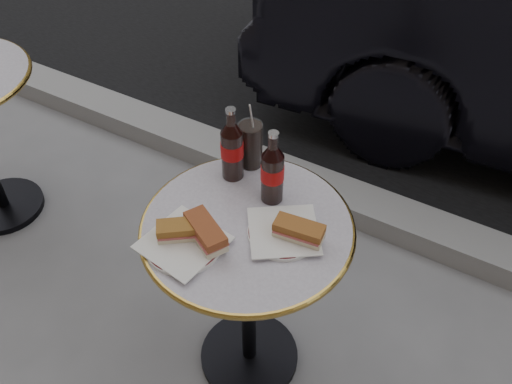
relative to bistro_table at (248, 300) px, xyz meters
The scene contains 11 objects.
ground 0.37m from the bistro_table, ahead, with size 80.00×80.00×0.00m, color slate.
curb 0.95m from the bistro_table, 90.00° to the left, with size 40.00×0.20×0.12m, color gray.
bistro_table is the anchor object (origin of this frame).
plate_left 0.42m from the bistro_table, 125.70° to the right, with size 0.21×0.21×0.01m, color white.
plate_right 0.39m from the bistro_table, 10.29° to the left, with size 0.20×0.20×0.01m, color white.
sandwich_left_a 0.44m from the bistro_table, 133.04° to the right, with size 0.13×0.06×0.05m, color #996227.
sandwich_left_b 0.42m from the bistro_table, 120.39° to the right, with size 0.15×0.07×0.05m, color brown.
sandwich_right 0.43m from the bistro_table, ahead, with size 0.14×0.06×0.05m, color #955726.
cola_bottle_left 0.54m from the bistro_table, 132.44° to the left, with size 0.07×0.07×0.25m, color black, non-canonical shape.
cola_bottle_right 0.51m from the bistro_table, 86.26° to the left, with size 0.07×0.07×0.25m, color black, non-canonical shape.
cola_glass 0.52m from the bistro_table, 118.05° to the left, with size 0.08×0.08×0.16m, color black.
Camera 1 is at (0.57, -0.95, 1.93)m, focal length 40.00 mm.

